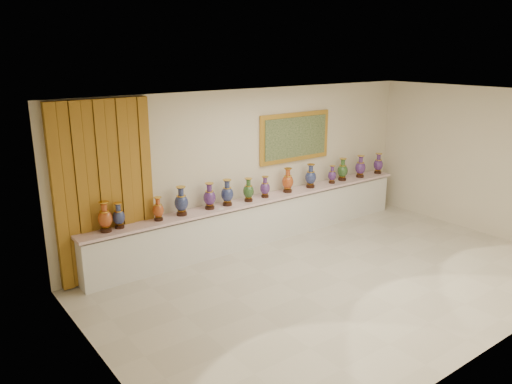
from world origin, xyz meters
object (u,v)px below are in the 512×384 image
at_px(counter, 260,220).
at_px(vase_0, 105,218).
at_px(vase_2, 158,210).
at_px(vase_1, 119,217).

relative_size(counter, vase_0, 14.55).
bearing_deg(vase_0, counter, 0.50).
xyz_separation_m(counter, vase_0, (-3.13, -0.03, 0.69)).
bearing_deg(vase_2, counter, 0.82).
height_order(counter, vase_1, vase_1).
bearing_deg(vase_2, vase_1, 176.71).
height_order(vase_0, vase_2, vase_0).
relative_size(counter, vase_2, 17.61).
relative_size(vase_1, vase_2, 1.04).
height_order(vase_0, vase_1, vase_0).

